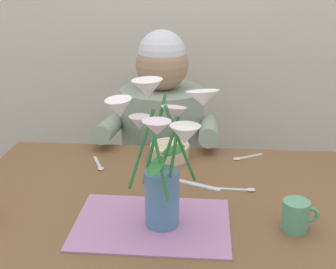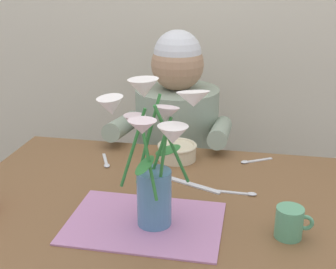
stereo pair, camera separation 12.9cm
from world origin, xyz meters
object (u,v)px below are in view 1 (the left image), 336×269
(seated_person, at_px, (162,165))
(dinner_knife, at_px, (191,184))
(ceramic_bowl, at_px, (170,151))
(coffee_cup, at_px, (296,215))
(flower_vase, at_px, (161,153))

(seated_person, distance_m, dinner_knife, 0.56)
(ceramic_bowl, bearing_deg, coffee_cup, -49.75)
(flower_vase, xyz_separation_m, ceramic_bowl, (-0.01, 0.42, -0.17))
(ceramic_bowl, distance_m, coffee_cup, 0.55)
(seated_person, distance_m, coffee_cup, 0.88)
(dinner_knife, bearing_deg, coffee_cup, -17.32)
(dinner_knife, bearing_deg, flower_vase, -82.96)
(coffee_cup, bearing_deg, ceramic_bowl, 130.25)
(seated_person, xyz_separation_m, ceramic_bowl, (0.06, -0.33, 0.21))
(flower_vase, xyz_separation_m, dinner_knife, (0.07, 0.24, -0.20))
(flower_vase, height_order, dinner_knife, flower_vase)
(flower_vase, distance_m, coffee_cup, 0.38)
(flower_vase, relative_size, dinner_knife, 1.94)
(coffee_cup, bearing_deg, seated_person, 118.86)
(coffee_cup, bearing_deg, dinner_knife, 139.90)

